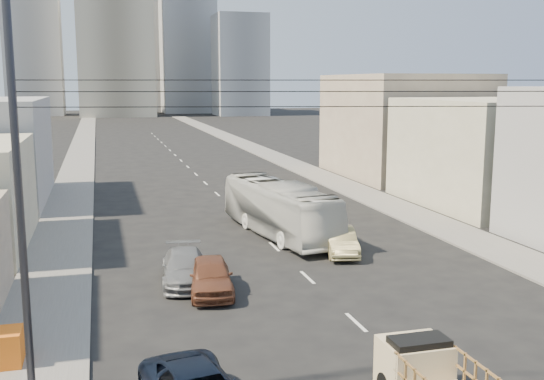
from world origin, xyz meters
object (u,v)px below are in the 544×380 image
flatbed_pickup (433,377)px  city_bus (279,209)px  streetlamp_left (23,189)px  sedan_tan (340,241)px  sedan_brown (211,276)px  sedan_grey (185,267)px

flatbed_pickup → city_bus: size_ratio=0.37×
flatbed_pickup → streetlamp_left: streetlamp_left is taller
sedan_tan → streetlamp_left: 20.61m
streetlamp_left → sedan_brown: bearing=54.0°
city_bus → sedan_brown: bearing=-130.2°
streetlamp_left → sedan_grey: bearing=62.4°
flatbed_pickup → sedan_grey: (-5.15, 13.76, -0.36)m
sedan_brown → streetlamp_left: 12.46m
sedan_brown → city_bus: bearing=64.8°
sedan_tan → streetlamp_left: (-14.44, -13.55, 5.71)m
flatbed_pickup → sedan_tan: 16.94m
city_bus → streetlamp_left: bearing=-132.5°
sedan_tan → streetlamp_left: streetlamp_left is taller
sedan_grey → streetlamp_left: (-5.62, -10.77, 5.70)m
city_bus → streetlamp_left: size_ratio=0.99×
sedan_brown → sedan_grey: 2.00m
city_bus → sedan_brown: size_ratio=2.56×
flatbed_pickup → sedan_tan: bearing=77.5°
flatbed_pickup → sedan_grey: size_ratio=0.87×
flatbed_pickup → streetlamp_left: (-10.77, 2.99, 5.34)m
flatbed_pickup → sedan_brown: size_ratio=0.95×
sedan_grey → streetlamp_left: size_ratio=0.42×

